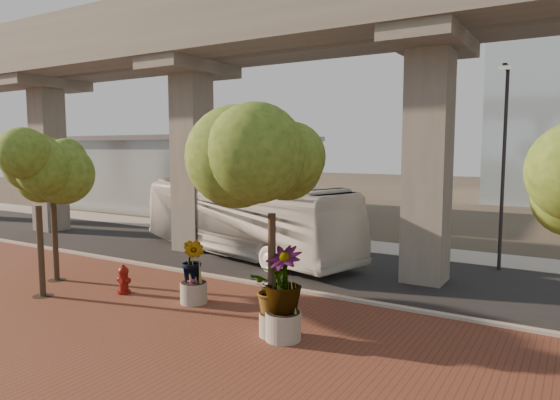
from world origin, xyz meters
The scene contains 17 objects.
ground centered at (0.00, 0.00, 0.00)m, with size 160.00×160.00×0.00m, color #3C342B.
brick_plaza centered at (0.00, -8.00, 0.03)m, with size 70.00×13.00×0.06m, color brown.
asphalt_road centered at (0.00, 2.00, 0.02)m, with size 90.00×8.00×0.04m, color black.
curb_strip centered at (0.00, -2.00, 0.08)m, with size 70.00×0.25×0.16m, color #A19E96.
far_sidewalk centered at (0.00, 7.50, 0.03)m, with size 90.00×3.00×0.06m, color #A19E96.
transit_viaduct centered at (0.00, 2.00, 7.29)m, with size 72.00×5.60×12.40m.
station_pavilion centered at (-20.00, 16.00, 3.22)m, with size 23.00×13.00×6.30m.
transit_bus centered at (-3.03, 2.29, 1.85)m, with size 3.11×13.26×3.69m, color silver.
fire_hydrant centered at (-2.82, -5.45, 0.57)m, with size 0.53×0.47×1.05m.
planter_front centered at (4.00, -6.11, 1.30)m, with size 1.86×1.86×2.05m.
planter_right centered at (4.36, -6.21, 1.63)m, with size 2.42×2.42×2.59m.
planter_left centered at (0.08, -4.99, 1.41)m, with size 2.02×2.02×2.22m.
street_tree_far_west centered at (-6.55, -5.58, 4.56)m, with size 3.45×3.45×6.09m.
street_tree_near_west centered at (-5.04, -7.18, 4.29)m, with size 3.45×3.45×5.82m.
street_tree_near_east centered at (3.96, -6.16, 4.74)m, with size 4.19×4.19×6.61m.
streetlamp_west centered at (-7.68, 6.37, 4.32)m, with size 0.37×1.07×7.39m.
streetlamp_east centered at (8.28, 5.38, 5.04)m, with size 0.43×1.25×8.64m.
Camera 1 is at (11.16, -17.58, 5.31)m, focal length 32.00 mm.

